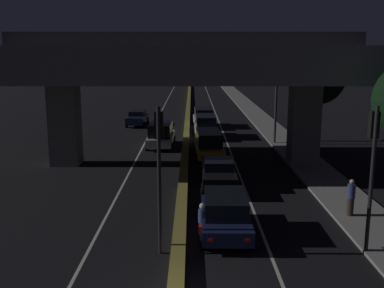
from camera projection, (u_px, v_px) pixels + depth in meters
The scene contains 18 objects.
lane_line_left_inner at pixel (155, 122), 46.72m from camera, with size 0.12×126.00×0.00m, color beige.
lane_line_right_inner at pixel (218, 122), 46.73m from camera, with size 0.12×126.00×0.00m, color beige.
median_divider at pixel (187, 121), 46.69m from camera, with size 0.52×126.00×0.34m, color olive.
sidewalk_right at pixel (275, 134), 39.87m from camera, with size 2.62×126.00×0.13m, color gray.
elevated_overpass at pixel (183, 67), 28.05m from camera, with size 22.34×10.80×8.39m.
traffic_light_left_of_median at pixel (158, 155), 15.61m from camera, with size 0.30×0.49×5.34m.
traffic_light_right_of_median at pixel (372, 155), 15.62m from camera, with size 0.30×0.49×5.36m.
street_lamp at pixel (272, 90), 34.85m from camera, with size 1.96×0.32×7.25m.
car_dark_blue_lead at pixel (225, 213), 17.85m from camera, with size 2.08×4.42×1.62m.
car_black_second at pixel (218, 173), 23.93m from camera, with size 1.89×4.75×1.59m.
car_taxi_yellow_third at pixel (208, 143), 31.13m from camera, with size 2.15×4.87×1.81m.
car_white_fourth at pixel (205, 126), 38.33m from camera, with size 2.02×4.46×1.89m.
car_white_fifth at pixel (203, 117), 43.76m from camera, with size 2.15×4.63×1.83m.
car_white_lead_oncoming at pixel (160, 134), 34.43m from camera, with size 2.10×4.56×1.89m.
car_dark_blue_second_oncoming at pixel (137, 118), 44.78m from camera, with size 1.98×4.41×1.43m.
motorcycle_red_filtering_near at pixel (201, 224), 17.30m from camera, with size 0.34×1.86×1.48m.
pedestrian_on_sidewalk at pixel (350, 197), 19.54m from camera, with size 0.35×0.35×1.63m.
roadside_tree_kerbside_mid at pixel (317, 77), 35.86m from camera, with size 4.47×4.47×7.49m.
Camera 1 is at (0.49, -11.24, 7.12)m, focal length 42.00 mm.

